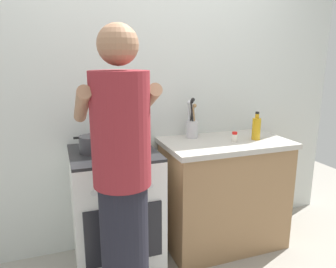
{
  "coord_description": "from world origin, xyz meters",
  "views": [
    {
      "loc": [
        -0.7,
        -1.99,
        1.53
      ],
      "look_at": [
        0.05,
        0.12,
        1.0
      ],
      "focal_mm": 33.69,
      "sensor_mm": 36.0,
      "label": 1
    }
  ],
  "objects_px": {
    "oil_bottle": "(256,128)",
    "person": "(123,191)",
    "stove_range": "(116,210)",
    "mixing_bowl": "(131,141)",
    "spice_bottle": "(235,137)",
    "pot": "(92,144)",
    "utensil_crock": "(192,125)"
  },
  "relations": [
    {
      "from": "stove_range",
      "to": "spice_bottle",
      "type": "distance_m",
      "value": 1.06
    },
    {
      "from": "person",
      "to": "utensil_crock",
      "type": "bearing_deg",
      "value": 46.66
    },
    {
      "from": "stove_range",
      "to": "pot",
      "type": "relative_size",
      "value": 3.72
    },
    {
      "from": "stove_range",
      "to": "utensil_crock",
      "type": "xyz_separation_m",
      "value": [
        0.68,
        0.18,
        0.55
      ]
    },
    {
      "from": "pot",
      "to": "utensil_crock",
      "type": "distance_m",
      "value": 0.84
    },
    {
      "from": "spice_bottle",
      "to": "person",
      "type": "relative_size",
      "value": 0.05
    },
    {
      "from": "mixing_bowl",
      "to": "spice_bottle",
      "type": "distance_m",
      "value": 0.81
    },
    {
      "from": "stove_range",
      "to": "utensil_crock",
      "type": "relative_size",
      "value": 2.72
    },
    {
      "from": "spice_bottle",
      "to": "person",
      "type": "height_order",
      "value": "person"
    },
    {
      "from": "oil_bottle",
      "to": "person",
      "type": "relative_size",
      "value": 0.13
    },
    {
      "from": "utensil_crock",
      "to": "person",
      "type": "height_order",
      "value": "person"
    },
    {
      "from": "person",
      "to": "spice_bottle",
      "type": "bearing_deg",
      "value": 28.62
    },
    {
      "from": "utensil_crock",
      "to": "spice_bottle",
      "type": "bearing_deg",
      "value": -42.81
    },
    {
      "from": "stove_range",
      "to": "mixing_bowl",
      "type": "distance_m",
      "value": 0.52
    },
    {
      "from": "pot",
      "to": "oil_bottle",
      "type": "bearing_deg",
      "value": -3.29
    },
    {
      "from": "pot",
      "to": "spice_bottle",
      "type": "relative_size",
      "value": 3.06
    },
    {
      "from": "pot",
      "to": "spice_bottle",
      "type": "xyz_separation_m",
      "value": [
        1.08,
        -0.08,
        -0.02
      ]
    },
    {
      "from": "stove_range",
      "to": "person",
      "type": "distance_m",
      "value": 0.73
    },
    {
      "from": "utensil_crock",
      "to": "spice_bottle",
      "type": "distance_m",
      "value": 0.36
    },
    {
      "from": "pot",
      "to": "oil_bottle",
      "type": "distance_m",
      "value": 1.29
    },
    {
      "from": "spice_bottle",
      "to": "person",
      "type": "xyz_separation_m",
      "value": [
        -1.0,
        -0.55,
        -0.08
      ]
    },
    {
      "from": "stove_range",
      "to": "oil_bottle",
      "type": "xyz_separation_m",
      "value": [
        1.15,
        -0.05,
        0.54
      ]
    },
    {
      "from": "oil_bottle",
      "to": "spice_bottle",
      "type": "bearing_deg",
      "value": -178.07
    },
    {
      "from": "utensil_crock",
      "to": "oil_bottle",
      "type": "distance_m",
      "value": 0.52
    },
    {
      "from": "mixing_bowl",
      "to": "spice_bottle",
      "type": "xyz_separation_m",
      "value": [
        0.8,
        -0.1,
        -0.01
      ]
    },
    {
      "from": "utensil_crock",
      "to": "person",
      "type": "xyz_separation_m",
      "value": [
        -0.74,
        -0.79,
        -0.14
      ]
    },
    {
      "from": "stove_range",
      "to": "mixing_bowl",
      "type": "xyz_separation_m",
      "value": [
        0.14,
        0.05,
        0.5
      ]
    },
    {
      "from": "pot",
      "to": "mixing_bowl",
      "type": "height_order",
      "value": "pot"
    },
    {
      "from": "mixing_bowl",
      "to": "pot",
      "type": "bearing_deg",
      "value": -175.27
    },
    {
      "from": "oil_bottle",
      "to": "person",
      "type": "distance_m",
      "value": 1.33
    },
    {
      "from": "mixing_bowl",
      "to": "oil_bottle",
      "type": "xyz_separation_m",
      "value": [
        1.01,
        -0.1,
        0.04
      ]
    },
    {
      "from": "stove_range",
      "to": "oil_bottle",
      "type": "distance_m",
      "value": 1.27
    }
  ]
}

